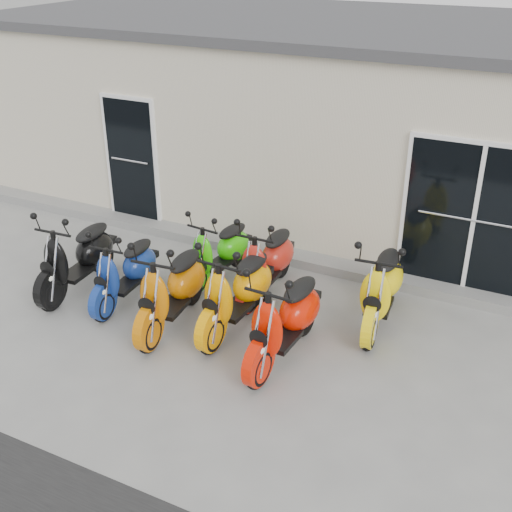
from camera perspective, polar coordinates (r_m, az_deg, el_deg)
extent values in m
plane|color=gray|center=(8.77, -1.75, -5.97)|extent=(80.00, 80.00, 0.00)
cube|color=beige|center=(12.60, 9.55, 12.03)|extent=(14.00, 6.00, 3.20)
cube|color=#3F3F42|center=(12.28, 10.17, 19.62)|extent=(14.20, 6.20, 0.16)
cube|color=gray|center=(10.32, 3.50, -0.14)|extent=(14.00, 0.40, 0.15)
cube|color=black|center=(11.49, -11.01, 8.69)|extent=(1.07, 0.08, 2.22)
cube|color=black|center=(9.37, 18.88, 3.48)|extent=(2.02, 0.08, 2.22)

